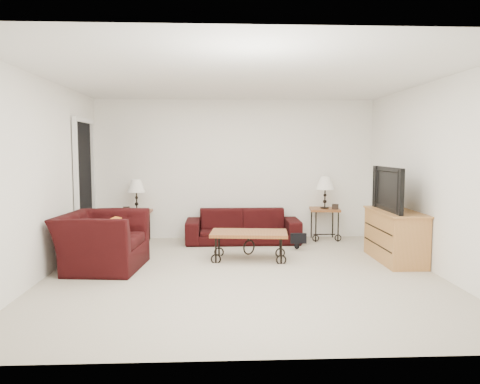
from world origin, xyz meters
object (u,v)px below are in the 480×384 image
object	(u,v)px
coffee_table	(249,246)
backpack	(297,234)
side_table_right	(324,224)
sofa	(243,226)
tv_stand	(395,236)
side_table_left	(137,226)
armchair	(102,241)
lamp_left	(136,195)
lamp_right	(325,193)
television	(395,189)

from	to	relation	value
coffee_table	backpack	size ratio (longest dim) A/B	2.22
side_table_right	sofa	bearing A→B (deg)	-173.01
backpack	coffee_table	bearing A→B (deg)	-160.15
side_table_right	tv_stand	size ratio (longest dim) A/B	0.46
side_table_left	backpack	world-z (taller)	side_table_left
side_table_right	armchair	distance (m)	3.93
side_table_right	tv_stand	xyz separation A→B (m)	(0.65, -1.62, 0.08)
lamp_left	tv_stand	world-z (taller)	lamp_left
lamp_right	backpack	xyz separation A→B (m)	(-0.62, -0.77, -0.60)
side_table_right	backpack	distance (m)	0.99
side_table_right	lamp_left	bearing A→B (deg)	180.00
side_table_right	lamp_left	xyz separation A→B (m)	(-3.31, 0.00, 0.53)
side_table_left	side_table_right	world-z (taller)	side_table_right
tv_stand	backpack	bearing A→B (deg)	146.02
television	side_table_left	bearing A→B (deg)	-112.37
sofa	tv_stand	world-z (taller)	tv_stand
backpack	lamp_right	bearing A→B (deg)	31.06
side_table_right	television	bearing A→B (deg)	-68.81
side_table_right	lamp_right	world-z (taller)	lamp_right
side_table_left	armchair	bearing A→B (deg)	-94.33
side_table_left	armchair	xyz separation A→B (m)	(-0.14, -1.87, 0.11)
side_table_left	tv_stand	size ratio (longest dim) A/B	0.45
side_table_left	lamp_right	xyz separation A→B (m)	(3.31, 0.00, 0.57)
side_table_left	television	size ratio (longest dim) A/B	0.50
lamp_left	lamp_right	world-z (taller)	lamp_right
sofa	backpack	size ratio (longest dim) A/B	3.93
sofa	side_table_right	xyz separation A→B (m)	(1.47, 0.18, -0.00)
tv_stand	coffee_table	bearing A→B (deg)	175.19
armchair	television	size ratio (longest dim) A/B	1.07
tv_stand	television	world-z (taller)	television
side_table_right	armchair	xyz separation A→B (m)	(-3.46, -1.87, 0.10)
side_table_right	lamp_right	xyz separation A→B (m)	(0.00, 0.00, 0.56)
lamp_left	backpack	size ratio (longest dim) A/B	1.10
lamp_left	backpack	world-z (taller)	lamp_left
lamp_left	coffee_table	size ratio (longest dim) A/B	0.49
side_table_left	lamp_right	world-z (taller)	lamp_right
side_table_right	armchair	world-z (taller)	armchair
side_table_left	lamp_left	xyz separation A→B (m)	(0.00, 0.00, 0.54)
sofa	armchair	world-z (taller)	armchair
lamp_left	tv_stand	xyz separation A→B (m)	(3.96, -1.62, -0.45)
lamp_left	tv_stand	size ratio (longest dim) A/B	0.45
sofa	backpack	bearing A→B (deg)	-34.73
lamp_right	tv_stand	distance (m)	1.81
tv_stand	television	size ratio (longest dim) A/B	1.12
lamp_right	armchair	xyz separation A→B (m)	(-3.46, -1.87, -0.47)
side_table_left	tv_stand	world-z (taller)	tv_stand
lamp_right	tv_stand	bearing A→B (deg)	-68.20
sofa	coffee_table	world-z (taller)	sofa
coffee_table	backpack	xyz separation A→B (m)	(0.82, 0.68, 0.04)
lamp_right	coffee_table	size ratio (longest dim) A/B	0.51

